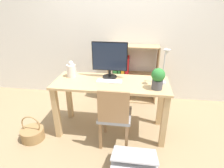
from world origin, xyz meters
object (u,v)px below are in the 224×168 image
at_px(monitor, 110,58).
at_px(vase, 71,70).
at_px(keyboard, 109,81).
at_px(desk_lamp, 165,63).
at_px(chair, 115,115).
at_px(basket, 33,133).
at_px(bookshelf, 123,74).
at_px(storage_box, 134,167).
at_px(potted_plant, 158,78).

bearing_deg(monitor, vase, -174.39).
height_order(monitor, vase, monitor).
relative_size(keyboard, desk_lamp, 0.71).
bearing_deg(monitor, keyboard, -83.20).
distance_m(monitor, vase, 0.55).
bearing_deg(chair, keyboard, 105.10).
xyz_separation_m(keyboard, desk_lamp, (0.67, -0.00, 0.27)).
bearing_deg(basket, keyboard, 18.75).
xyz_separation_m(keyboard, vase, (-0.54, 0.11, 0.09)).
relative_size(keyboard, bookshelf, 0.32).
height_order(monitor, bookshelf, monitor).
bearing_deg(storage_box, keyboard, 116.82).
relative_size(monitor, vase, 2.13).
xyz_separation_m(desk_lamp, storage_box, (-0.30, -0.74, -0.93)).
height_order(chair, storage_box, chair).
bearing_deg(chair, basket, 177.40).
relative_size(desk_lamp, storage_box, 0.96).
bearing_deg(monitor, potted_plant, -25.28).
relative_size(bookshelf, storage_box, 2.15).
bearing_deg(keyboard, bookshelf, 84.12).
relative_size(desk_lamp, chair, 0.55).
bearing_deg(chair, desk_lamp, 21.66).
xyz_separation_m(vase, bookshelf, (0.64, 0.85, -0.36)).
bearing_deg(desk_lamp, bookshelf, 120.75).
xyz_separation_m(monitor, basket, (-0.98, -0.50, -0.94)).
distance_m(bookshelf, basket, 1.75).
bearing_deg(vase, desk_lamp, -5.30).
relative_size(potted_plant, bookshelf, 0.25).
bearing_deg(monitor, bookshelf, 81.55).
bearing_deg(potted_plant, desk_lamp, 58.61).
height_order(desk_lamp, chair, desk_lamp).
height_order(chair, bookshelf, bookshelf).
height_order(vase, potted_plant, potted_plant).
bearing_deg(potted_plant, basket, -172.38).
bearing_deg(vase, potted_plant, -11.84).
distance_m(keyboard, basket, 1.26).
bearing_deg(monitor, basket, -152.86).
height_order(keyboard, basket, keyboard).
xyz_separation_m(chair, storage_box, (0.27, -0.45, -0.34)).
distance_m(vase, bookshelf, 1.12).
distance_m(vase, potted_plant, 1.16).
distance_m(potted_plant, bookshelf, 1.26).
xyz_separation_m(keyboard, bookshelf, (0.10, 0.96, -0.27)).
xyz_separation_m(vase, potted_plant, (1.14, -0.24, 0.04)).
xyz_separation_m(monitor, storage_box, (0.39, -0.90, -0.92)).
xyz_separation_m(monitor, desk_lamp, (0.69, -0.16, 0.01)).
relative_size(vase, desk_lamp, 0.49).
relative_size(monitor, potted_plant, 1.88).
relative_size(keyboard, vase, 1.43).
distance_m(vase, storage_box, 1.45).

